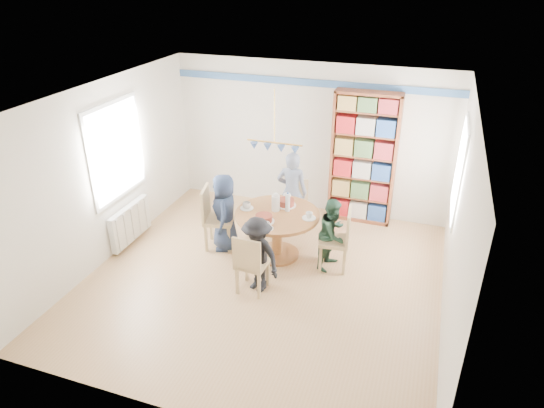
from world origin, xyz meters
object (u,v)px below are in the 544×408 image
at_px(chair_far, 296,202).
at_px(person_left, 225,212).
at_px(radiator, 131,223).
at_px(person_near, 257,255).
at_px(chair_left, 214,215).
at_px(dining_table, 277,224).
at_px(person_right, 333,234).
at_px(bookshelf, 363,160).
at_px(person_far, 292,192).
at_px(chair_right, 340,237).
at_px(chair_near, 250,262).

distance_m(chair_far, person_left, 1.36).
relative_size(radiator, person_near, 0.88).
bearing_deg(chair_left, person_near, -39.21).
height_order(dining_table, person_right, person_right).
relative_size(dining_table, chair_left, 1.26).
distance_m(person_left, person_right, 1.74).
xyz_separation_m(dining_table, bookshelf, (1.01, 1.65, 0.58)).
xyz_separation_m(person_left, person_near, (0.88, -0.89, -0.07)).
distance_m(chair_far, person_far, 0.27).
height_order(person_far, bookshelf, bookshelf).
height_order(dining_table, bookshelf, bookshelf).
xyz_separation_m(chair_far, person_right, (0.85, -0.99, 0.08)).
bearing_deg(chair_far, person_far, -116.39).
bearing_deg(chair_right, chair_near, -135.45).
bearing_deg(chair_left, person_left, 3.97).
xyz_separation_m(dining_table, person_far, (-0.03, 0.87, 0.16)).
relative_size(chair_right, person_right, 0.87).
relative_size(chair_near, person_near, 0.81).
distance_m(chair_left, person_far, 1.39).
distance_m(chair_right, person_right, 0.11).
bearing_deg(chair_near, person_near, 60.57).
bearing_deg(chair_left, person_far, 42.28).
relative_size(chair_left, person_left, 0.81).
bearing_deg(chair_right, bookshelf, 89.29).
bearing_deg(person_left, chair_left, -106.88).
distance_m(chair_near, person_far, 1.92).
xyz_separation_m(radiator, chair_far, (2.43, 1.37, 0.13)).
relative_size(radiator, chair_far, 1.15).
bearing_deg(chair_far, dining_table, -91.46).
relative_size(chair_right, person_near, 0.86).
xyz_separation_m(dining_table, chair_near, (-0.04, -1.05, -0.05)).
relative_size(person_left, bookshelf, 0.55).
bearing_deg(person_left, dining_table, 72.30).
bearing_deg(radiator, person_right, 6.64).
distance_m(person_left, person_far, 1.24).
bearing_deg(chair_right, chair_far, 133.77).
height_order(chair_left, chair_right, chair_left).
xyz_separation_m(chair_left, person_near, (1.07, -0.87, 0.00)).
bearing_deg(chair_right, dining_table, 178.34).
height_order(radiator, chair_left, chair_left).
height_order(radiator, person_left, person_left).
bearing_deg(person_left, person_near, 23.93).
distance_m(chair_right, person_far, 1.37).
relative_size(chair_left, chair_far, 1.19).
relative_size(person_right, person_near, 0.99).
distance_m(radiator, chair_left, 1.41).
height_order(radiator, person_right, person_right).
bearing_deg(person_right, bookshelf, 10.03).
relative_size(radiator, chair_right, 1.02).
bearing_deg(chair_near, chair_left, 135.61).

